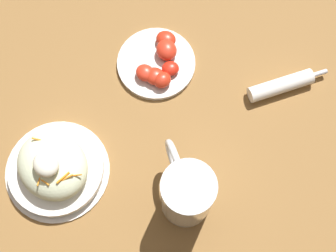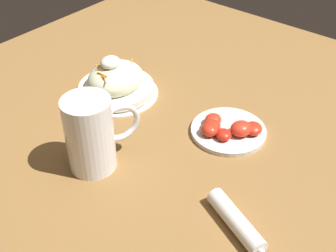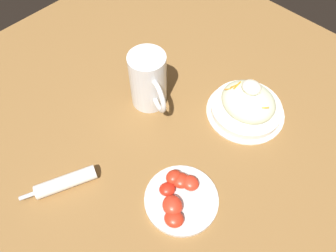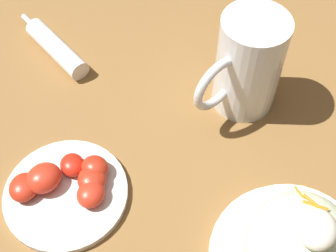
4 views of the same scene
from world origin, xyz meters
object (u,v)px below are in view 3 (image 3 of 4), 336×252
salad_plate (247,105)px  tomato_plate (179,197)px  beer_mug (149,83)px  napkin_roll (65,182)px

salad_plate → tomato_plate: 0.31m
beer_mug → napkin_roll: 0.32m
salad_plate → beer_mug: size_ratio=1.31×
salad_plate → beer_mug: 0.27m
beer_mug → napkin_roll: (-0.04, 0.32, -0.05)m
tomato_plate → napkin_roll: bearing=36.5°
beer_mug → tomato_plate: beer_mug is taller
tomato_plate → salad_plate: bearing=-82.3°
tomato_plate → beer_mug: bearing=-31.4°
salad_plate → tomato_plate: (-0.04, 0.31, -0.02)m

